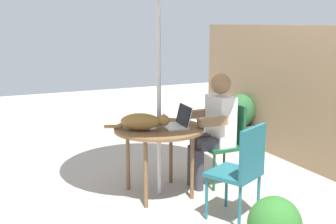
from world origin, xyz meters
TOP-DOWN VIEW (x-y plane):
  - ground_plane at (0.00, 0.00)m, footprint 14.00×14.00m
  - fence_back at (0.00, 1.96)m, footprint 4.59×0.08m
  - patio_table at (0.00, 0.00)m, footprint 0.91×0.91m
  - chair_occupied at (0.00, 0.81)m, footprint 0.40×0.40m
  - chair_empty at (0.86, 0.42)m, footprint 0.53×0.53m
  - person_seated at (0.00, 0.65)m, footprint 0.48×0.48m
  - laptop at (0.05, 0.20)m, footprint 0.32×0.28m
  - cat at (0.04, -0.19)m, footprint 0.41×0.57m
  - potted_plant_corner at (-1.13, 1.77)m, footprint 0.41×0.41m

SIDE VIEW (x-z plane):
  - ground_plane at x=0.00m, z-range 0.00..0.00m
  - potted_plant_corner at x=-1.13m, z-range 0.02..0.78m
  - chair_occupied at x=0.00m, z-range 0.08..0.96m
  - chair_empty at x=0.86m, z-range 0.08..0.96m
  - patio_table at x=0.00m, z-range 0.29..1.00m
  - person_seated at x=0.00m, z-range 0.08..1.30m
  - laptop at x=0.05m, z-range 0.67..0.88m
  - cat at x=0.04m, z-range 0.71..0.88m
  - fence_back at x=0.00m, z-range 0.00..1.72m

